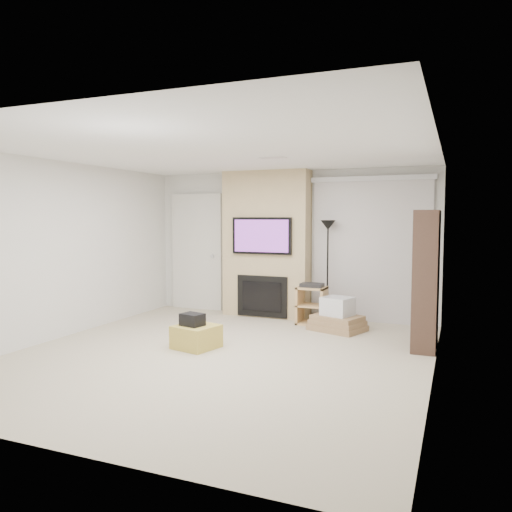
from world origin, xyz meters
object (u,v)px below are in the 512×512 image
at_px(floor_lamp, 328,242).
at_px(bookshelf, 426,280).
at_px(ottoman, 196,337).
at_px(av_stand, 312,303).
at_px(box_stack, 337,318).

xyz_separation_m(floor_lamp, bookshelf, (1.60, -1.18, -0.41)).
distance_m(ottoman, av_stand, 2.24).
xyz_separation_m(av_stand, bookshelf, (1.77, -0.87, 0.55)).
height_order(av_stand, bookshelf, bookshelf).
distance_m(floor_lamp, av_stand, 1.03).
xyz_separation_m(av_stand, box_stack, (0.48, -0.30, -0.15)).
height_order(av_stand, box_stack, av_stand).
bearing_deg(ottoman, av_stand, 63.38).
height_order(floor_lamp, bookshelf, bookshelf).
bearing_deg(bookshelf, floor_lamp, 143.55).
relative_size(floor_lamp, box_stack, 1.83).
bearing_deg(floor_lamp, box_stack, -63.03).
height_order(ottoman, bookshelf, bookshelf).
height_order(floor_lamp, av_stand, floor_lamp).
relative_size(floor_lamp, av_stand, 2.52).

